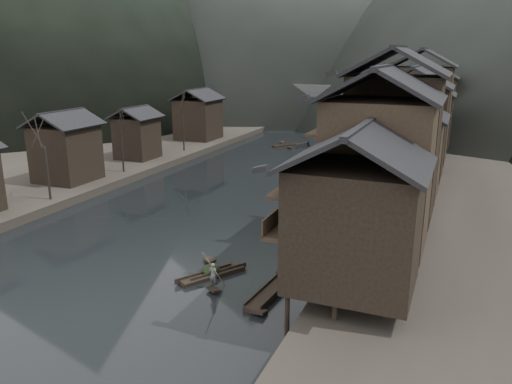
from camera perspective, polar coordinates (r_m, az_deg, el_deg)
The scene contains 12 objects.
water at distance 44.27m, azimuth -9.57°, elevation -5.36°, with size 300.00×300.00×0.00m, color black.
left_bank at distance 95.48m, azimuth -14.83°, elevation 6.09°, with size 40.00×200.00×1.20m, color #2D2823.
stilt_houses at distance 54.58m, azimuth 17.18°, elevation 7.86°, with size 9.00×67.60×16.41m.
left_houses at distance 70.39m, azimuth -15.39°, elevation 6.93°, with size 8.10×53.20×8.73m.
bare_trees at distance 60.92m, azimuth -18.16°, elevation 6.71°, with size 4.00×45.08×8.00m.
moored_sampans at distance 55.70m, azimuth 11.01°, elevation -0.78°, with size 2.63×55.02×0.47m.
midriver_boats at distance 90.18m, azimuth 9.38°, elevation 5.60°, with size 16.68×43.72×0.45m.
stone_bridge at distance 109.62m, azimuth 10.84°, elevation 9.90°, with size 40.00×6.00×9.00m.
hero_sampan at distance 36.86m, azimuth -5.09°, elevation -9.31°, with size 3.68×5.27×0.44m.
cargo_heap at distance 36.84m, azimuth -5.13°, elevation -8.29°, with size 1.23×1.61×0.74m, color black.
boatman at distance 34.63m, azimuth -4.93°, elevation -9.03°, with size 0.63×0.41×1.72m, color #5A5A5D.
bamboo_pole at distance 33.54m, azimuth -4.73°, elevation -5.06°, with size 0.06×0.06×4.07m, color #8C7A51.
Camera 1 is at (22.39, -34.78, 15.78)m, focal length 35.00 mm.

